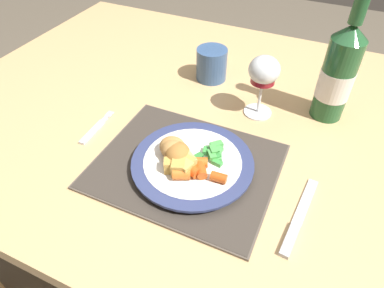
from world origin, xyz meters
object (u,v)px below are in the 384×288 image
object	(u,v)px
dinner_plate	(192,163)
wine_glass	(264,73)
dining_table	(224,140)
table_knife	(297,222)
bottle	(338,73)
fork	(95,129)
drinking_cup	(212,63)

from	to	relation	value
dinner_plate	wine_glass	world-z (taller)	wine_glass
dining_table	wine_glass	size ratio (longest dim) A/B	9.55
dining_table	table_knife	distance (m)	0.34
bottle	table_knife	bearing A→B (deg)	-89.27
dining_table	dinner_plate	distance (m)	0.22
fork	dinner_plate	bearing A→B (deg)	-4.14
wine_glass	drinking_cup	size ratio (longest dim) A/B	1.74
dinner_plate	bottle	xyz separation A→B (m)	(0.22, 0.30, 0.10)
dinner_plate	fork	bearing A→B (deg)	175.86
dinner_plate	fork	xyz separation A→B (m)	(-0.26, 0.02, -0.01)
drinking_cup	wine_glass	bearing A→B (deg)	-31.16
bottle	drinking_cup	world-z (taller)	bottle
bottle	dining_table	bearing A→B (deg)	-153.56
table_knife	bottle	distance (m)	0.36
dining_table	drinking_cup	bearing A→B (deg)	124.16
bottle	drinking_cup	xyz separation A→B (m)	(-0.32, 0.04, -0.07)
dining_table	fork	bearing A→B (deg)	-145.58
drinking_cup	fork	bearing A→B (deg)	-116.31
dinner_plate	table_knife	world-z (taller)	dinner_plate
fork	bottle	xyz separation A→B (m)	(0.48, 0.29, 0.11)
fork	drinking_cup	world-z (taller)	drinking_cup
dinner_plate	bottle	size ratio (longest dim) A/B	0.79
table_knife	drinking_cup	bearing A→B (deg)	130.06
dining_table	dinner_plate	world-z (taller)	dinner_plate
fork	wine_glass	xyz separation A→B (m)	(0.32, 0.22, 0.11)
table_knife	drinking_cup	distance (m)	0.50
dining_table	fork	distance (m)	0.32
wine_glass	bottle	xyz separation A→B (m)	(0.15, 0.06, 0.00)
dinner_plate	wine_glass	xyz separation A→B (m)	(0.07, 0.24, 0.09)
drinking_cup	table_knife	bearing A→B (deg)	-49.94
table_knife	bottle	size ratio (longest dim) A/B	0.61
dinner_plate	fork	size ratio (longest dim) A/B	1.96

